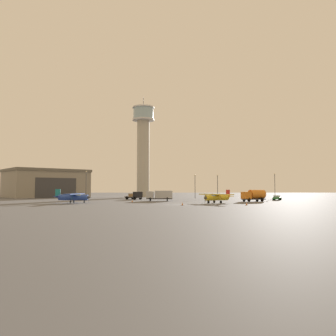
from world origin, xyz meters
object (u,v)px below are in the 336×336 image
at_px(light_post_west, 88,182).
at_px(light_post_east, 219,184).
at_px(truck_fuel_tanker_orange, 255,195).
at_px(light_post_centre, 276,183).
at_px(airplane_blue, 74,197).
at_px(truck_box_silver, 161,195).
at_px(traffic_cone_mid_apron, 184,204).
at_px(truck_flatbed_black, 137,196).
at_px(light_post_north, 196,184).
at_px(car_green, 278,198).
at_px(traffic_cone_near_left, 134,201).
at_px(control_tower, 145,144).
at_px(airplane_yellow, 218,197).
at_px(traffic_cone_near_right, 248,204).

relative_size(light_post_west, light_post_east, 1.10).
xyz_separation_m(truck_fuel_tanker_orange, light_post_centre, (17.50, 38.21, 3.63)).
xyz_separation_m(airplane_blue, truck_box_silver, (19.44, 13.07, 0.10)).
distance_m(light_post_centre, traffic_cone_mid_apron, 68.48).
bearing_deg(light_post_east, light_post_west, -169.35).
xyz_separation_m(truck_flatbed_black, truck_fuel_tanker_orange, (31.70, -14.96, 0.50)).
bearing_deg(truck_fuel_tanker_orange, light_post_north, -83.26).
bearing_deg(truck_box_silver, truck_fuel_tanker_orange, 171.74).
bearing_deg(traffic_cone_mid_apron, truck_box_silver, 102.08).
xyz_separation_m(car_green, traffic_cone_near_left, (-39.92, -13.51, -0.42)).
bearing_deg(control_tower, airplane_yellow, -69.40).
relative_size(truck_flatbed_black, truck_box_silver, 0.90).
bearing_deg(airplane_blue, truck_fuel_tanker_orange, 14.61).
bearing_deg(light_post_east, traffic_cone_mid_apron, -105.36).
relative_size(truck_box_silver, light_post_west, 0.76).
height_order(light_post_east, light_post_north, light_post_east).
bearing_deg(light_post_east, light_post_north, -131.76).
height_order(light_post_west, light_post_east, light_post_west).
distance_m(truck_flatbed_black, light_post_north, 21.62).
relative_size(truck_flatbed_black, light_post_east, 0.75).
bearing_deg(truck_fuel_tanker_orange, light_post_east, -103.91).
distance_m(car_green, traffic_cone_mid_apron, 41.26).
distance_m(light_post_centre, traffic_cone_near_left, 63.58).
bearing_deg(truck_fuel_tanker_orange, truck_box_silver, -29.58).
distance_m(truck_fuel_tanker_orange, car_green, 14.04).
bearing_deg(truck_box_silver, light_post_west, -41.29).
xyz_separation_m(airplane_yellow, light_post_north, (-2.18, 34.69, 3.33)).
bearing_deg(airplane_blue, traffic_cone_mid_apron, -20.12).
distance_m(truck_box_silver, traffic_cone_near_right, 28.65).
relative_size(light_post_east, traffic_cone_near_right, 13.77).
distance_m(airplane_blue, truck_flatbed_black, 26.93).
xyz_separation_m(car_green, traffic_cone_near_right, (-15.46, -29.10, -0.44)).
height_order(control_tower, airplane_yellow, control_tower).
height_order(control_tower, truck_fuel_tanker_orange, control_tower).
xyz_separation_m(truck_flatbed_black, light_post_east, (27.62, 20.13, 3.79)).
xyz_separation_m(airplane_blue, light_post_north, (30.52, 34.38, 3.27)).
bearing_deg(control_tower, light_post_west, -132.15).
bearing_deg(truck_flatbed_black, traffic_cone_near_right, -3.93).
xyz_separation_m(airplane_blue, light_post_west, (-5.80, 35.83, 3.93)).
relative_size(light_post_north, light_post_centre, 0.88).
xyz_separation_m(airplane_yellow, traffic_cone_near_left, (-19.90, 6.58, -1.09)).
bearing_deg(truck_box_silver, traffic_cone_mid_apron, 102.85).
bearing_deg(light_post_north, traffic_cone_near_left, -122.22).
height_order(traffic_cone_near_left, traffic_cone_near_right, traffic_cone_near_left).
xyz_separation_m(airplane_yellow, truck_fuel_tanker_orange, (10.79, 9.55, 0.25)).
height_order(truck_flatbed_black, light_post_centre, light_post_centre).
distance_m(light_post_east, light_post_north, 13.34).
bearing_deg(truck_box_silver, airplane_blue, 34.68).
distance_m(truck_fuel_tanker_orange, traffic_cone_near_left, 30.86).
xyz_separation_m(control_tower, car_green, (40.92, -35.50, -20.21)).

